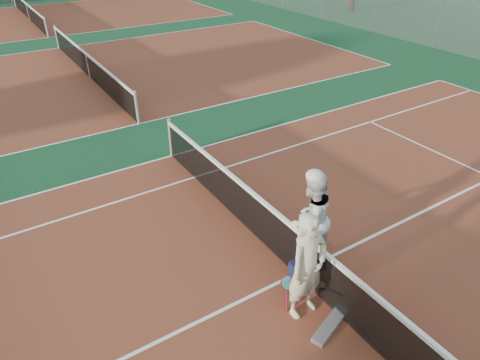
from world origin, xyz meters
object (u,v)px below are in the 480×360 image
Objects in this scene: player_b at (310,219)px; water_bottle at (334,270)px; net_main at (298,253)px; racket_spare at (319,284)px; player_a at (307,267)px; sports_bag_purple at (315,262)px; racket_black_held at (321,233)px; racket_red at (287,289)px; sports_bag_navy at (302,269)px.

player_b reaches higher than water_bottle.
racket_spare is at bearing -68.99° from net_main.
water_bottle is at bearing 12.63° from player_a.
net_main is 30.74× the size of sports_bag_purple.
racket_black_held reaches higher than water_bottle.
player_a is 1.17m from racket_spare.
player_b reaches higher than racket_spare.
racket_spare is 2.00× the size of water_bottle.
player_b is 5.41× the size of sports_bag_purple.
racket_red is (-0.12, 0.31, -0.71)m from player_a.
player_b is at bearing 41.34° from sports_bag_navy.
racket_spare is at bearing -60.51° from racket_red.
net_main is 20.26× the size of racket_red.
sports_bag_navy is 1.45× the size of water_bottle.
player_a is at bearing 90.23° from racket_spare.
net_main is at bearing -15.76° from racket_black_held.
player_a is 3.63× the size of racket_red.
sports_bag_navy is (0.61, 0.31, -0.10)m from racket_red.
player_a is 1.02× the size of player_b.
racket_spare is 1.38× the size of sports_bag_navy.
sports_bag_purple is (0.35, 0.05, -0.03)m from sports_bag_navy.
net_main is 0.36m from sports_bag_navy.
sports_bag_purple is at bearing -52.68° from racket_spare.
racket_spare is 1.68× the size of sports_bag_purple.
player_b is 0.87m from racket_black_held.
racket_red is 0.77m from racket_spare.
sports_bag_navy is at bearing -30.13° from racket_red.
player_a is at bearing -128.33° from sports_bag_navy.
racket_spare is (-0.77, -0.87, -0.25)m from racket_black_held.
player_a reaches higher than racket_black_held.
player_a is 1.14m from sports_bag_navy.
racket_black_held is at bearing -28.29° from racket_red.
racket_spare is at bearing 9.01° from racket_black_held.
racket_red is at bearing -10.65° from racket_black_held.
racket_black_held is 1.85× the size of water_bottle.
player_b is 0.87m from sports_bag_purple.
racket_black_held reaches higher than racket_red.
player_b is 3.22× the size of racket_spare.
water_bottle is (0.99, 0.32, -0.83)m from player_a.
racket_spare is at bearing 18.41° from player_a.
racket_red is at bearing -179.63° from water_bottle.
racket_black_held is 0.91m from water_bottle.
net_main is 0.97m from player_a.
racket_black_held is 0.93× the size of racket_spare.
racket_spare is at bearing 64.97° from player_b.
net_main is 5.68× the size of player_b.
water_bottle is (0.50, -0.30, -0.02)m from sports_bag_navy.
racket_black_held is (1.38, 1.13, -0.71)m from player_a.
racket_red reaches higher than sports_bag_purple.
player_b is 1.20m from racket_spare.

